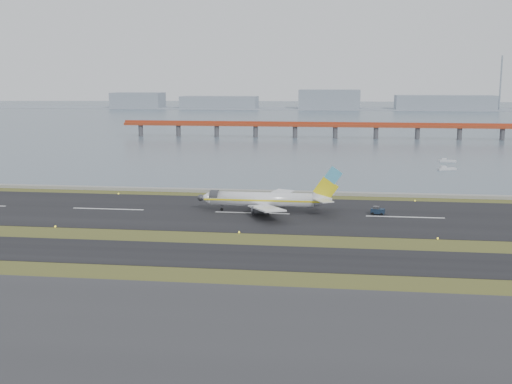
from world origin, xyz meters
TOP-DOWN VIEW (x-y plane):
  - ground at (0.00, 0.00)m, footprint 1000.00×1000.00m
  - apron_strip at (0.00, -55.00)m, footprint 1000.00×50.00m
  - taxiway_strip at (0.00, -12.00)m, footprint 1000.00×18.00m
  - runway_strip at (0.00, 30.00)m, footprint 1000.00×45.00m
  - seawall at (0.00, 60.00)m, footprint 1000.00×2.50m
  - bay_water at (0.00, 460.00)m, footprint 1400.00×800.00m
  - red_pier at (20.00, 250.00)m, footprint 260.00×5.00m
  - far_shoreline at (13.62, 620.00)m, footprint 1400.00×80.00m
  - airliner at (3.89, 31.99)m, footprint 38.52×32.89m
  - pushback_tug at (33.05, 32.53)m, footprint 3.82×2.75m
  - workboat_near at (64.42, 120.27)m, footprint 7.39×4.20m
  - workboat_far at (68.71, 145.45)m, footprint 6.91×2.36m

SIDE VIEW (x-z plane):
  - ground at x=0.00m, z-range 0.00..0.00m
  - bay_water at x=0.00m, z-range -0.65..0.65m
  - apron_strip at x=0.00m, z-range 0.00..0.10m
  - taxiway_strip at x=0.00m, z-range 0.00..0.10m
  - runway_strip at x=0.00m, z-range 0.00..0.10m
  - seawall at x=0.00m, z-range 0.00..1.00m
  - workboat_far at x=68.71m, z-range -0.31..1.36m
  - workboat_near at x=64.42m, z-range -0.31..1.40m
  - pushback_tug at x=33.05m, z-range -0.03..2.18m
  - airliner at x=3.89m, z-range -2.94..9.86m
  - far_shoreline at x=13.62m, z-range -24.18..36.32m
  - red_pier at x=20.00m, z-range 2.18..12.38m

